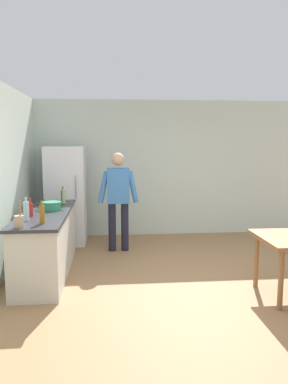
# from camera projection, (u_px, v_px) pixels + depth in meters

# --- Properties ---
(ground_plane) EXTENTS (14.00, 14.00, 0.00)m
(ground_plane) POSITION_uv_depth(u_px,v_px,m) (196.00, 290.00, 4.77)
(ground_plane) COLOR #936D47
(wall_back) EXTENTS (6.40, 0.12, 2.70)m
(wall_back) POSITION_uv_depth(u_px,v_px,m) (164.00, 168.00, 7.55)
(wall_back) COLOR silver
(wall_back) RESTS_ON ground_plane
(kitchen_counter) EXTENTS (0.64, 2.20, 0.90)m
(kitchen_counter) POSITION_uv_depth(u_px,v_px,m) (47.00, 243.00, 5.32)
(kitchen_counter) COLOR beige
(kitchen_counter) RESTS_ON ground_plane
(refrigerator) EXTENTS (0.70, 0.67, 1.80)m
(refrigerator) POSITION_uv_depth(u_px,v_px,m) (66.00, 196.00, 6.84)
(refrigerator) COLOR white
(refrigerator) RESTS_ON ground_plane
(person) EXTENTS (0.70, 0.22, 1.70)m
(person) POSITION_uv_depth(u_px,v_px,m) (118.00, 195.00, 6.37)
(person) COLOR #1E1E2D
(person) RESTS_ON ground_plane
(cooking_pot) EXTENTS (0.40, 0.28, 0.12)m
(cooking_pot) POSITION_uv_depth(u_px,v_px,m) (52.00, 206.00, 5.41)
(cooking_pot) COLOR #2D845B
(cooking_pot) RESTS_ON kitchen_counter
(utensil_jar) EXTENTS (0.11, 0.11, 0.32)m
(utensil_jar) POSITION_uv_depth(u_px,v_px,m) (19.00, 221.00, 4.29)
(utensil_jar) COLOR tan
(utensil_jar) RESTS_ON kitchen_counter
(bottle_water_clear) EXTENTS (0.07, 0.07, 0.30)m
(bottle_water_clear) POSITION_uv_depth(u_px,v_px,m) (26.00, 211.00, 4.66)
(bottle_water_clear) COLOR silver
(bottle_water_clear) RESTS_ON kitchen_counter
(bottle_sauce_red) EXTENTS (0.06, 0.06, 0.24)m
(bottle_sauce_red) POSITION_uv_depth(u_px,v_px,m) (31.00, 209.00, 4.93)
(bottle_sauce_red) COLOR #B22319
(bottle_sauce_red) RESTS_ON kitchen_counter
(bottle_vinegar_tall) EXTENTS (0.06, 0.06, 0.32)m
(bottle_vinegar_tall) POSITION_uv_depth(u_px,v_px,m) (64.00, 198.00, 5.70)
(bottle_vinegar_tall) COLOR gray
(bottle_vinegar_tall) RESTS_ON kitchen_counter
(bottle_oil_amber) EXTENTS (0.06, 0.06, 0.28)m
(bottle_oil_amber) POSITION_uv_depth(u_px,v_px,m) (42.00, 214.00, 4.50)
(bottle_oil_amber) COLOR #996619
(bottle_oil_amber) RESTS_ON kitchen_counter
(bottle_beer_brown) EXTENTS (0.06, 0.06, 0.26)m
(bottle_beer_brown) POSITION_uv_depth(u_px,v_px,m) (63.00, 196.00, 6.06)
(bottle_beer_brown) COLOR #5B3314
(bottle_beer_brown) RESTS_ON kitchen_counter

